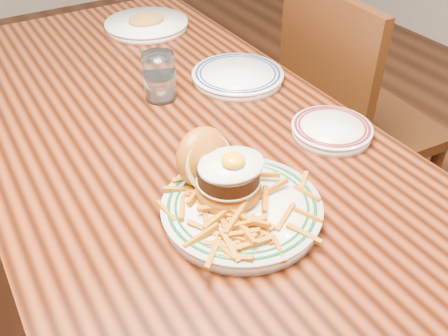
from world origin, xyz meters
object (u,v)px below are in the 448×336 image
main_plate (235,195)px  side_plate (332,129)px  chair_right (347,118)px  table (161,147)px

main_plate → side_plate: (0.33, 0.10, -0.02)m
chair_right → main_plate: chair_right is taller
table → side_plate: 0.43m
chair_right → main_plate: (-0.71, -0.42, 0.28)m
table → side_plate: (0.31, -0.28, 0.10)m
main_plate → side_plate: 0.34m
table → side_plate: size_ratio=8.21×
table → side_plate: side_plate is taller
table → main_plate: 0.40m
table → main_plate: bearing=-92.7°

